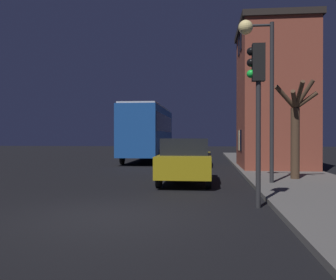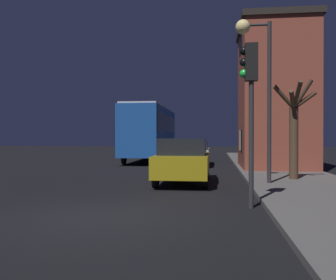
{
  "view_description": "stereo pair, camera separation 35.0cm",
  "coord_description": "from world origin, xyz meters",
  "px_view_note": "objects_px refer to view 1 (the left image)",
  "views": [
    {
      "loc": [
        2.18,
        -7.95,
        1.72
      ],
      "look_at": [
        0.22,
        10.48,
        1.56
      ],
      "focal_mm": 40.0,
      "sensor_mm": 36.0,
      "label": 1
    },
    {
      "loc": [
        2.53,
        -7.91,
        1.72
      ],
      "look_at": [
        0.22,
        10.48,
        1.56
      ],
      "focal_mm": 40.0,
      "sensor_mm": 36.0,
      "label": 2
    }
  ],
  "objects_px": {
    "car_near_lane": "(186,160)",
    "car_mid_lane": "(194,153)",
    "bare_tree": "(296,129)",
    "traffic_light": "(257,90)",
    "bus": "(148,129)",
    "streetlamp": "(258,60)"
  },
  "relations": [
    {
      "from": "car_near_lane",
      "to": "car_mid_lane",
      "type": "relative_size",
      "value": 0.97
    },
    {
      "from": "bare_tree",
      "to": "car_near_lane",
      "type": "bearing_deg",
      "value": -171.31
    },
    {
      "from": "traffic_light",
      "to": "car_near_lane",
      "type": "relative_size",
      "value": 0.87
    },
    {
      "from": "car_near_lane",
      "to": "car_mid_lane",
      "type": "height_order",
      "value": "car_near_lane"
    },
    {
      "from": "bus",
      "to": "bare_tree",
      "type": "bearing_deg",
      "value": -57.08
    },
    {
      "from": "streetlamp",
      "to": "bare_tree",
      "type": "relative_size",
      "value": 1.53
    },
    {
      "from": "bare_tree",
      "to": "car_near_lane",
      "type": "xyz_separation_m",
      "value": [
        -4.11,
        -0.63,
        -1.17
      ]
    },
    {
      "from": "bare_tree",
      "to": "car_mid_lane",
      "type": "relative_size",
      "value": 0.8
    },
    {
      "from": "streetlamp",
      "to": "bus",
      "type": "xyz_separation_m",
      "value": [
        -5.91,
        12.84,
        -2.12
      ]
    },
    {
      "from": "bare_tree",
      "to": "car_mid_lane",
      "type": "bearing_deg",
      "value": 117.19
    },
    {
      "from": "car_near_lane",
      "to": "car_mid_lane",
      "type": "bearing_deg",
      "value": 90.25
    },
    {
      "from": "traffic_light",
      "to": "bare_tree",
      "type": "xyz_separation_m",
      "value": [
        2.12,
        5.31,
        -0.82
      ]
    },
    {
      "from": "car_near_lane",
      "to": "traffic_light",
      "type": "bearing_deg",
      "value": -67.04
    },
    {
      "from": "bare_tree",
      "to": "bus",
      "type": "relative_size",
      "value": 0.38
    },
    {
      "from": "bare_tree",
      "to": "car_near_lane",
      "type": "height_order",
      "value": "bare_tree"
    },
    {
      "from": "streetlamp",
      "to": "bare_tree",
      "type": "distance_m",
      "value": 3.1
    },
    {
      "from": "bus",
      "to": "car_mid_lane",
      "type": "bearing_deg",
      "value": -46.31
    },
    {
      "from": "bus",
      "to": "car_near_lane",
      "type": "bearing_deg",
      "value": -74.49
    },
    {
      "from": "car_mid_lane",
      "to": "traffic_light",
      "type": "bearing_deg",
      "value": -81.4
    },
    {
      "from": "bare_tree",
      "to": "bus",
      "type": "height_order",
      "value": "bare_tree"
    },
    {
      "from": "streetlamp",
      "to": "car_near_lane",
      "type": "height_order",
      "value": "streetlamp"
    },
    {
      "from": "car_mid_lane",
      "to": "car_near_lane",
      "type": "bearing_deg",
      "value": -89.75
    }
  ]
}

